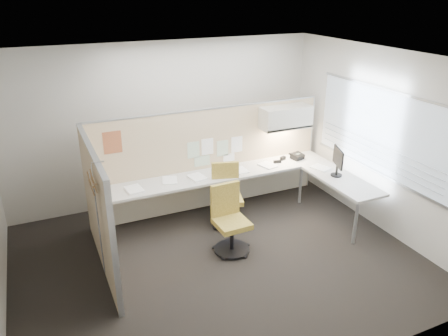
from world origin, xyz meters
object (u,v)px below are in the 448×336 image
monitor (338,160)px  chair_right (230,221)px  chair_left (226,197)px  desk (242,180)px  phone (297,156)px

monitor → chair_right: bearing=116.5°
chair_left → chair_right: size_ratio=1.00×
desk → phone: phone is taller
chair_left → chair_right: same height
desk → phone: bearing=8.1°
desk → phone: size_ratio=16.11×
phone → chair_right: bearing=-163.1°
desk → chair_left: size_ratio=4.04×
desk → chair_left: 0.45m
chair_right → phone: chair_right is taller
desk → monitor: 1.60m
chair_left → phone: chair_left is taller
desk → monitor: (1.37, -0.73, 0.40)m
desk → chair_right: (-0.66, -0.94, -0.14)m
chair_left → phone: size_ratio=3.99×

